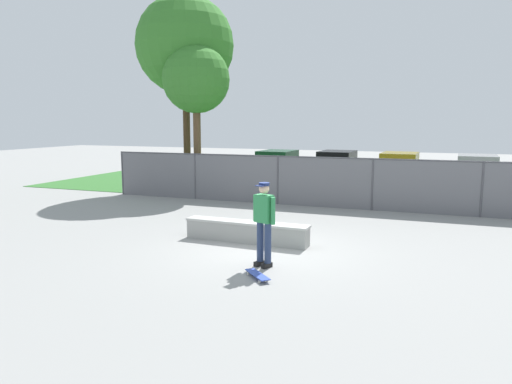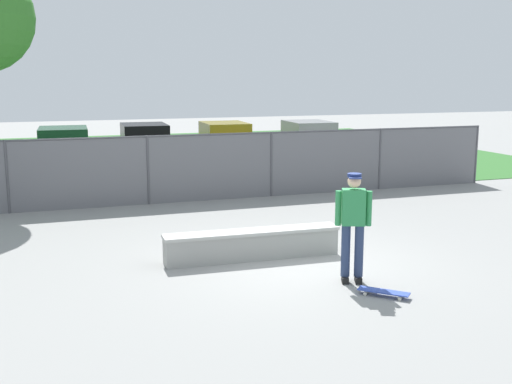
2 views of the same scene
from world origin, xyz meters
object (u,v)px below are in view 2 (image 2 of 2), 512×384
skateboarder (353,222)px  car_black (145,146)px  concrete_ledge (252,244)px  car_green (64,152)px  car_yellow (225,144)px  car_white (309,142)px  skateboard (384,292)px

skateboarder → car_black: size_ratio=0.43×
concrete_ledge → car_green: (-2.96, 11.52, 0.56)m
car_black → car_yellow: same height
skateboarder → car_black: 14.13m
skateboarder → car_yellow: 13.94m
car_green → car_black: 2.98m
car_white → skateboarder: bearing=-110.9°
skateboarder → car_yellow: skateboarder is taller
concrete_ledge → car_white: size_ratio=0.79×
car_yellow → car_white: same height
car_black → car_yellow: 3.02m
car_black → car_white: bearing=-6.0°
skateboarder → car_green: bearing=107.1°
skateboarder → car_white: 14.36m
skateboard → car_white: 15.07m
concrete_ledge → car_white: 13.18m
car_white → concrete_ledge: bearing=-118.4°
concrete_ledge → skateboard: size_ratio=4.75×
car_green → skateboarder: bearing=-72.9°
skateboard → concrete_ledge: bearing=116.2°
car_green → concrete_ledge: bearing=-75.6°
concrete_ledge → skateboarder: 2.28m
skateboarder → skateboard: 1.25m
concrete_ledge → skateboarder: size_ratio=1.84×
car_white → skateboard: bearing=-109.3°
skateboard → skateboarder: bearing=100.6°
car_green → car_white: same height
skateboard → car_yellow: size_ratio=0.17×
concrete_ledge → car_green: size_ratio=0.79×
car_black → skateboarder: bearing=-85.1°
skateboard → car_white: size_ratio=0.17×
skateboard → car_green: bearing=106.7°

